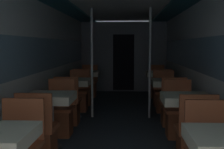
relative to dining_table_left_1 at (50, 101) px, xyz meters
The scene contains 24 objects.
wall_left 1.24m from the dining_table_left_1, 110.08° to the left, with size 0.05×10.32×2.11m.
wall_right 2.53m from the dining_table_left_1, 25.93° to the left, with size 0.05×10.32×2.11m.
ceiling_panel 2.08m from the dining_table_left_1, 49.79° to the left, with size 2.64×10.32×0.07m.
bulkhead_far 5.45m from the dining_table_left_1, 80.25° to the left, with size 2.58×0.09×2.11m.
dining_table_left_1 is the anchor object (origin of this frame).
chair_left_near_1 0.69m from the dining_table_left_1, 90.00° to the right, with size 0.43×0.43×0.87m.
chair_left_far_1 0.69m from the dining_table_left_1, 90.00° to the left, with size 0.43×0.43×0.87m.
dining_table_left_2 1.84m from the dining_table_left_1, 90.00° to the left, with size 0.64×0.64×0.75m.
chair_left_near_2 1.31m from the dining_table_left_1, 90.00° to the left, with size 0.43×0.43×0.87m.
chair_left_far_2 2.44m from the dining_table_left_1, 90.00° to the left, with size 0.43×0.43×0.87m.
support_pole_left_2 1.92m from the dining_table_left_1, 78.87° to the left, with size 0.04×0.04×2.11m.
dining_table_left_3 3.67m from the dining_table_left_1, 90.00° to the left, with size 0.64×0.64×0.75m.
chair_left_near_3 3.12m from the dining_table_left_1, 90.00° to the left, with size 0.43×0.43×0.87m.
chair_left_far_3 4.27m from the dining_table_left_1, 90.00° to the left, with size 0.43×0.43×0.87m.
dining_table_right_1 1.84m from the dining_table_left_1, ahead, with size 0.64×0.64×0.75m.
chair_right_near_1 1.96m from the dining_table_left_1, 17.48° to the right, with size 0.43×0.43×0.87m.
chair_right_far_1 1.96m from the dining_table_left_1, 17.48° to the left, with size 0.43×0.43×0.87m.
dining_table_right_2 2.60m from the dining_table_left_1, 44.96° to the left, with size 0.64×0.64×0.75m.
chair_right_near_2 2.26m from the dining_table_left_1, 34.36° to the left, with size 0.43×0.43×0.87m.
chair_right_far_2 3.06m from the dining_table_left_1, 52.72° to the left, with size 0.43×0.43×0.87m.
support_pole_right_2 2.39m from the dining_table_left_1, 51.18° to the left, with size 0.04×0.04×2.11m.
dining_table_right_3 4.11m from the dining_table_left_1, 63.41° to the left, with size 0.64×0.64×0.75m.
chair_right_near_3 3.62m from the dining_table_left_1, 59.27° to the left, with size 0.43×0.43×0.87m.
chair_right_far_3 4.65m from the dining_table_left_1, 66.61° to the left, with size 0.43×0.43×0.87m.
Camera 1 is at (0.15, -1.48, 1.40)m, focal length 50.00 mm.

